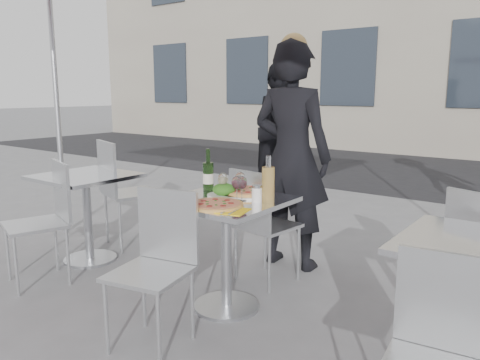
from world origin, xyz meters
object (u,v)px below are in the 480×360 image
Objects in this scene: carafe at (268,183)px; wineglass_white_b at (240,179)px; pizza_near at (216,205)px; salad_plate at (224,191)px; chair_near at (158,254)px; pizza_far at (247,192)px; wineglass_red_a at (237,184)px; side_chair_lnear at (48,212)px; napkin_left at (168,200)px; sugar_shaker at (257,194)px; wine_bottle at (208,175)px; side_table_right at (480,287)px; side_table_left at (87,199)px; pedestrian_a at (282,128)px; main_table at (226,230)px; napkin_right at (231,210)px; wineglass_white_a at (223,180)px; chair_far at (259,217)px; side_chair_rnear at (439,345)px; woman_diner at (291,157)px; side_chair_lfar at (121,185)px; wineglass_red_b at (242,184)px.

wineglass_white_b is (-0.25, 0.05, -0.01)m from carafe.
pizza_near is 0.36m from wineglass_white_b.
salad_plate is 0.76× the size of carafe.
chair_near is 0.45m from pizza_near.
pizza_far is 0.21m from wineglass_red_a.
side_chair_lnear is at bearing -157.35° from wineglass_white_b.
chair_near reaches higher than napkin_left.
sugar_shaker is at bearing 18.60° from wineglass_red_a.
wineglass_white_b and wineglass_red_a have the same top height.
chair_near is 2.97× the size of wine_bottle.
salad_plate is at bearing 118.59° from pizza_near.
chair_near is (-1.56, -0.55, -0.02)m from side_table_right.
pedestrian_a reaches higher than side_table_left.
main_table and side_table_left have the same top height.
salad_plate is at bearing -17.42° from wine_bottle.
pedestrian_a is 4.19m from napkin_right.
pizza_far is 0.19m from wineglass_white_a.
side_chair_lnear reaches higher than sugar_shaker.
wineglass_white_b is (-0.03, -0.04, 0.09)m from pizza_far.
chair_far reaches higher than sugar_shaker.
pizza_near is (0.13, -0.66, 0.24)m from chair_far.
chair_far is at bearing 52.62° from side_chair_lnear.
pedestrian_a reaches higher than napkin_right.
side_chair_rnear reaches higher than napkin_left.
side_chair_lnear is at bearing 174.42° from napkin_right.
side_chair_lnear reaches higher than side_table_left.
pedestrian_a is 11.66× the size of wineglass_white_b.
wineglass_white_a is (-1.52, 0.59, 0.37)m from side_chair_rnear.
chair_far is 1.01m from chair_near.
woman_diner is at bearing -79.77° from chair_far.
wineglass_red_a is at bearing 34.99° from side_chair_lnear.
wineglass_white_a is 1.00× the size of wineglass_white_b.
side_chair_lnear is 1.53m from wineglass_white_b.
main_table is 3.48× the size of napkin_right.
pizza_far is at bearing 56.53° from salad_plate.
side_chair_lfar reaches higher than salad_plate.
side_table_right is 4.77m from pedestrian_a.
woman_diner reaches higher than napkin_left.
salad_plate reaches higher than side_chair_rnear.
carafe reaches higher than chair_far.
wineglass_white_b is 1.00× the size of wineglass_red_b.
pedestrian_a is 6.33× the size of carafe.
wineglass_white_a and wineglass_white_b have the same top height.
napkin_left is (-0.35, -0.26, -0.11)m from wineglass_red_a.
woman_diner is at bearing 78.53° from chair_near.
pizza_near is at bearing -61.41° from salad_plate.
wine_bottle is 1.87× the size of wineglass_red_b.
carafe is at bearing -150.36° from pedestrian_a.
wine_bottle is (-1.74, 0.11, 0.32)m from side_table_right.
pizza_near is at bearing -78.10° from wineglass_white_b.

